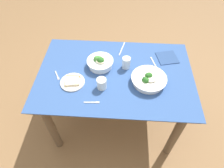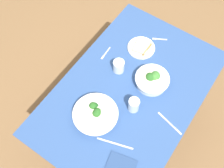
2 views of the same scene
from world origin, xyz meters
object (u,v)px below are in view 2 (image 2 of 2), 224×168
object	(u,v)px
water_glass_center	(134,105)
water_glass_side	(119,66)
broccoli_bowl_far	(95,114)
table_knife_left	(115,144)
broccoli_bowl_near	(152,80)
bread_side_plate	(141,47)
fork_by_near_bowl	(105,54)
fork_by_far_bowl	(159,39)
table_knife_right	(170,123)

from	to	relation	value
water_glass_center	water_glass_side	distance (m)	0.29
broccoli_bowl_far	table_knife_left	xyz separation A→B (m)	(-0.07, -0.19, -0.03)
broccoli_bowl_far	broccoli_bowl_near	size ratio (longest dim) A/B	1.25
water_glass_side	bread_side_plate	bearing A→B (deg)	-8.14
broccoli_bowl_far	fork_by_near_bowl	distance (m)	0.46
fork_by_far_bowl	table_knife_right	xyz separation A→B (m)	(-0.50, -0.36, -0.00)
broccoli_bowl_near	bread_side_plate	xyz separation A→B (m)	(0.19, 0.19, -0.03)
water_glass_center	fork_by_far_bowl	world-z (taller)	water_glass_center
water_glass_center	table_knife_left	bearing A→B (deg)	-172.38
broccoli_bowl_near	water_glass_side	bearing A→B (deg)	98.91
fork_by_near_bowl	broccoli_bowl_far	bearing A→B (deg)	24.61
broccoli_bowl_far	table_knife_left	world-z (taller)	broccoli_bowl_far
water_glass_side	fork_by_near_bowl	world-z (taller)	water_glass_side
bread_side_plate	fork_by_far_bowl	size ratio (longest dim) A/B	1.96
fork_by_far_bowl	fork_by_near_bowl	distance (m)	0.39
table_knife_right	fork_by_far_bowl	bearing A→B (deg)	-40.55
fork_by_near_bowl	bread_side_plate	bearing A→B (deg)	131.59
water_glass_side	table_knife_left	size ratio (longest dim) A/B	0.41
water_glass_side	table_knife_right	size ratio (longest dim) A/B	0.47
fork_by_near_bowl	table_knife_left	distance (m)	0.62
broccoli_bowl_far	bread_side_plate	world-z (taller)	broccoli_bowl_far
bread_side_plate	water_glass_side	distance (m)	0.23
broccoli_bowl_near	water_glass_side	distance (m)	0.23
broccoli_bowl_near	fork_by_far_bowl	size ratio (longest dim) A/B	2.27
broccoli_bowl_far	fork_by_near_bowl	bearing A→B (deg)	27.89
fork_by_near_bowl	water_glass_center	bearing A→B (deg)	54.66
table_knife_right	broccoli_bowl_far	bearing A→B (deg)	42.49
bread_side_plate	water_glass_center	xyz separation A→B (m)	(-0.41, -0.19, 0.04)
water_glass_side	table_knife_right	xyz separation A→B (m)	(-0.14, -0.45, -0.04)
fork_by_far_bowl	broccoli_bowl_far	bearing A→B (deg)	58.74
broccoli_bowl_near	table_knife_left	distance (m)	0.46
fork_by_near_bowl	table_knife_right	bearing A→B (deg)	68.96
fork_by_far_bowl	fork_by_near_bowl	size ratio (longest dim) A/B	0.85
broccoli_bowl_far	water_glass_center	world-z (taller)	water_glass_center
water_glass_center	water_glass_side	size ratio (longest dim) A/B	1.13
broccoli_bowl_near	table_knife_right	distance (m)	0.29
table_knife_left	table_knife_right	world-z (taller)	same
water_glass_center	fork_by_far_bowl	distance (m)	0.56
water_glass_center	broccoli_bowl_near	bearing A→B (deg)	-0.28
broccoli_bowl_near	water_glass_center	world-z (taller)	broccoli_bowl_near
broccoli_bowl_far	water_glass_side	size ratio (longest dim) A/B	3.08
fork_by_far_bowl	fork_by_near_bowl	bearing A→B (deg)	23.33
table_knife_left	water_glass_center	bearing A→B (deg)	80.32
water_glass_center	table_knife_left	distance (m)	0.25
water_glass_center	table_knife_left	size ratio (longest dim) A/B	0.46
broccoli_bowl_near	water_glass_side	xyz separation A→B (m)	(-0.04, 0.23, 0.00)
fork_by_near_bowl	broccoli_bowl_near	bearing A→B (deg)	83.90
broccoli_bowl_far	fork_by_far_bowl	bearing A→B (deg)	-1.86
broccoli_bowl_near	bread_side_plate	size ratio (longest dim) A/B	1.16
water_glass_side	fork_by_near_bowl	bearing A→B (deg)	69.48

